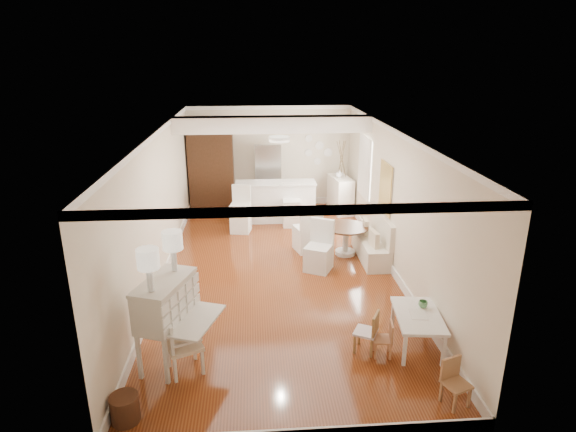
{
  "coord_description": "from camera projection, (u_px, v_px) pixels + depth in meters",
  "views": [
    {
      "loc": [
        -0.46,
        -8.78,
        4.17
      ],
      "look_at": [
        0.21,
        0.3,
        1.06
      ],
      "focal_mm": 30.0,
      "sensor_mm": 36.0,
      "label": 1
    }
  ],
  "objects": [
    {
      "name": "pencil_cup",
      "position": [
        423.0,
        304.0,
        7.21
      ],
      "size": [
        0.17,
        0.17,
        0.11
      ],
      "primitive_type": "imported",
      "rotation": [
        0.0,
        0.0,
        0.3
      ],
      "color": "#589861",
      "rests_on": "kids_table"
    },
    {
      "name": "branch_vase",
      "position": [
        339.0,
        173.0,
        12.97
      ],
      "size": [
        0.25,
        0.25,
        0.21
      ],
      "primitive_type": "imported",
      "rotation": [
        0.0,
        0.0,
        -0.31
      ],
      "color": "white",
      "rests_on": "sideboard"
    },
    {
      "name": "slip_chair_far",
      "position": [
        307.0,
        227.0,
        10.53
      ],
      "size": [
        0.64,
        0.66,
        1.08
      ],
      "primitive_type": "cube",
      "rotation": [
        0.0,
        0.0,
        -2.86
      ],
      "color": "white",
      "rests_on": "ground"
    },
    {
      "name": "sideboard",
      "position": [
        340.0,
        195.0,
        13.14
      ],
      "size": [
        0.6,
        1.07,
        0.97
      ],
      "primitive_type": "cube",
      "rotation": [
        0.0,
        0.0,
        0.15
      ],
      "color": "white",
      "rests_on": "ground"
    },
    {
      "name": "room",
      "position": [
        279.0,
        171.0,
        9.34
      ],
      "size": [
        9.0,
        9.04,
        2.82
      ],
      "color": "brown",
      "rests_on": "ground"
    },
    {
      "name": "secretary_bureau",
      "position": [
        167.0,
        322.0,
        6.65
      ],
      "size": [
        1.28,
        1.29,
        1.28
      ],
      "primitive_type": "cube",
      "rotation": [
        0.0,
        0.0,
        -0.34
      ],
      "color": "silver",
      "rests_on": "ground"
    },
    {
      "name": "kids_chair_b",
      "position": [
        366.0,
        331.0,
        6.99
      ],
      "size": [
        0.43,
        0.43,
        0.65
      ],
      "primitive_type": "cube",
      "rotation": [
        0.0,
        0.0,
        -2.05
      ],
      "color": "#9A7546",
      "rests_on": "ground"
    },
    {
      "name": "kids_table",
      "position": [
        417.0,
        330.0,
        7.12
      ],
      "size": [
        0.76,
        1.14,
        0.54
      ],
      "primitive_type": "cube",
      "rotation": [
        0.0,
        0.0,
        -0.11
      ],
      "color": "white",
      "rests_on": "ground"
    },
    {
      "name": "kids_chair_c",
      "position": [
        457.0,
        384.0,
        5.92
      ],
      "size": [
        0.38,
        0.38,
        0.62
      ],
      "primitive_type": "cube",
      "rotation": [
        0.0,
        0.0,
        0.36
      ],
      "color": "#A5724B",
      "rests_on": "ground"
    },
    {
      "name": "fridge",
      "position": [
        281.0,
        177.0,
        13.32
      ],
      "size": [
        0.75,
        0.65,
        1.8
      ],
      "primitive_type": "imported",
      "color": "silver",
      "rests_on": "ground"
    },
    {
      "name": "banquette",
      "position": [
        371.0,
        237.0,
        10.12
      ],
      "size": [
        0.52,
        1.6,
        0.98
      ],
      "primitive_type": "cube",
      "color": "silver",
      "rests_on": "ground"
    },
    {
      "name": "gustavian_armchair",
      "position": [
        184.0,
        344.0,
        6.52
      ],
      "size": [
        0.63,
        0.63,
        0.84
      ],
      "primitive_type": "cube",
      "rotation": [
        0.0,
        0.0,
        1.97
      ],
      "color": "silver",
      "rests_on": "ground"
    },
    {
      "name": "breakfast_counter",
      "position": [
        276.0,
        201.0,
        12.44
      ],
      "size": [
        2.05,
        0.65,
        1.03
      ],
      "primitive_type": "cube",
      "color": "white",
      "rests_on": "ground"
    },
    {
      "name": "wicker_basket",
      "position": [
        125.0,
        408.0,
        5.7
      ],
      "size": [
        0.45,
        0.45,
        0.34
      ],
      "primitive_type": "cylinder",
      "rotation": [
        0.0,
        0.0,
        0.39
      ],
      "color": "#482716",
      "rests_on": "ground"
    },
    {
      "name": "pantry_cabinet",
      "position": [
        212.0,
        169.0,
        13.13
      ],
      "size": [
        1.2,
        0.6,
        2.3
      ],
      "primitive_type": "cube",
      "color": "#381E11",
      "rests_on": "ground"
    },
    {
      "name": "bar_stool_left",
      "position": [
        240.0,
        210.0,
        11.62
      ],
      "size": [
        0.53,
        0.53,
        1.13
      ],
      "primitive_type": "cube",
      "rotation": [
        0.0,
        0.0,
        -0.18
      ],
      "color": "white",
      "rests_on": "ground"
    },
    {
      "name": "bar_stool_right",
      "position": [
        292.0,
        205.0,
        12.03
      ],
      "size": [
        0.44,
        0.44,
        1.08
      ],
      "primitive_type": "cube",
      "rotation": [
        0.0,
        0.0,
        -0.01
      ],
      "color": "white",
      "rests_on": "ground"
    },
    {
      "name": "slip_chair_near",
      "position": [
        319.0,
        246.0,
        9.57
      ],
      "size": [
        0.66,
        0.67,
        1.02
      ],
      "primitive_type": "cube",
      "rotation": [
        0.0,
        0.0,
        -0.46
      ],
      "color": "white",
      "rests_on": "ground"
    },
    {
      "name": "dining_table",
      "position": [
        346.0,
        240.0,
        10.37
      ],
      "size": [
        1.16,
        1.16,
        0.65
      ],
      "primitive_type": "cylinder",
      "rotation": [
        0.0,
        0.0,
        -0.26
      ],
      "color": "#4B2A18",
      "rests_on": "ground"
    },
    {
      "name": "kids_chair_a",
      "position": [
        383.0,
        339.0,
        6.9
      ],
      "size": [
        0.3,
        0.3,
        0.55
      ],
      "primitive_type": "cube",
      "rotation": [
        0.0,
        0.0,
        -1.72
      ],
      "color": "tan",
      "rests_on": "ground"
    }
  ]
}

